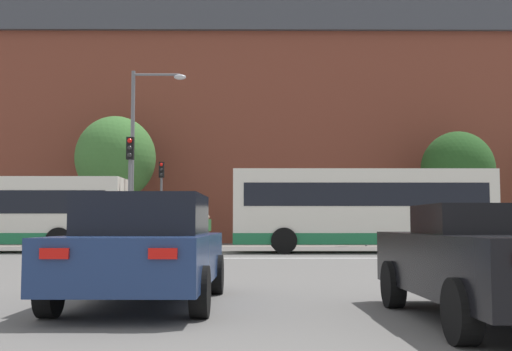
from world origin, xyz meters
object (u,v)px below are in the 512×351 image
Objects in this scene: car_saloon_left at (145,249)px; bus_crossing_lead at (361,208)px; car_roadster_right at (495,261)px; traffic_light_far_left at (161,190)px; traffic_light_far_right at (366,197)px; traffic_light_near_left at (130,176)px; street_lamp_junction at (142,141)px; pedestrian_waiting at (207,228)px.

car_saloon_left is 0.43× the size of bus_crossing_lead.
bus_crossing_lead is (1.55, 18.26, 1.05)m from car_roadster_right.
traffic_light_far_left is 10.44m from traffic_light_far_right.
bus_crossing_lead reaches higher than car_roadster_right.
traffic_light_far_right is at bearing 45.00° from traffic_light_near_left.
traffic_light_far_right is (7.34, 23.45, 1.69)m from car_saloon_left.
pedestrian_waiting is (2.24, 7.04, -3.63)m from street_lamp_junction.
traffic_light_far_left is 2.66× the size of pedestrian_waiting.
traffic_light_near_left is at bearing 114.41° from car_roadster_right.
traffic_light_near_left is (-8.72, -3.21, 1.07)m from bus_crossing_lead.
traffic_light_far_right is at bearing 31.67° from street_lamp_junction.
traffic_light_near_left is (-2.79, 13.32, 2.04)m from car_saloon_left.
traffic_light_near_left is at bearing -88.26° from traffic_light_far_left.
traffic_light_far_right is at bearing -11.53° from bus_crossing_lead.
bus_crossing_lead is at bearing 71.20° from car_saloon_left.
street_lamp_junction is at bearing 93.79° from traffic_light_near_left.
traffic_light_far_right is at bearing 0.89° from traffic_light_far_left.
car_roadster_right is 2.78× the size of pedestrian_waiting.
pedestrian_waiting is at bearing 19.12° from traffic_light_far_left.
car_saloon_left is 13.76m from traffic_light_near_left.
traffic_light_near_left is 14.33m from traffic_light_far_right.
traffic_light_far_right is (2.96, 25.18, 1.77)m from car_roadster_right.
car_saloon_left is 2.75× the size of pedestrian_waiting.
pedestrian_waiting is at bearing 41.68° from bus_crossing_lead.
traffic_light_near_left is 11.11m from pedestrian_waiting.
traffic_light_near_left is at bearing -135.00° from traffic_light_far_right.
traffic_light_near_left is 4.12m from street_lamp_junction.
traffic_light_far_left is (-0.30, 9.97, 0.04)m from traffic_light_near_left.
bus_crossing_lead is 2.81× the size of traffic_light_far_right.
car_saloon_left is 0.99× the size of car_roadster_right.
car_roadster_right is 26.20m from traffic_light_far_left.
car_saloon_left is at bearing 157.32° from car_roadster_right.
car_roadster_right is at bearing -73.36° from traffic_light_far_left.
bus_crossing_lead is at bearing -3.31° from street_lamp_junction.
pedestrian_waiting is at bearing 92.83° from car_saloon_left.
street_lamp_junction reaches higher than traffic_light_near_left.
street_lamp_junction is (-3.04, 17.04, 3.78)m from car_saloon_left.
car_roadster_right is 1.04× the size of traffic_light_far_left.
street_lamp_junction is at bearing 101.04° from car_saloon_left.
traffic_light_far_left is (-9.02, 6.76, 1.12)m from bus_crossing_lead.
pedestrian_waiting is at bearing 72.34° from street_lamp_junction.
street_lamp_junction is at bearing 110.48° from car_roadster_right.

